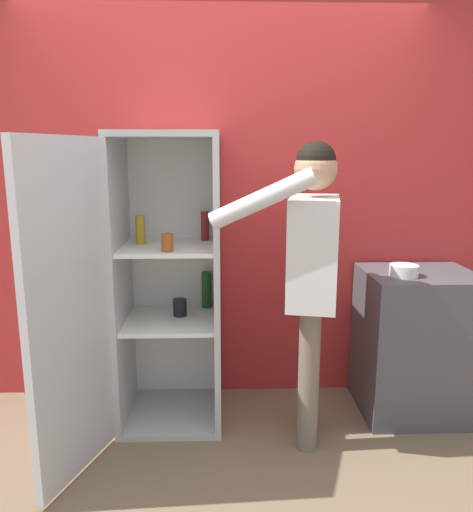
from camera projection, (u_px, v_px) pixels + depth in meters
ground_plane at (225, 476)px, 2.54m from camera, size 12.00×12.00×0.00m
wall_back at (223, 206)px, 3.24m from camera, size 7.00×0.06×2.55m
refrigerator at (151, 285)px, 2.88m from camera, size 0.85×1.18×1.73m
person at (311, 259)px, 2.67m from camera, size 0.73×0.59×1.68m
counter at (416, 343)px, 3.12m from camera, size 0.67×0.58×0.90m
bowl at (404, 270)px, 2.93m from camera, size 0.17×0.17×0.07m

